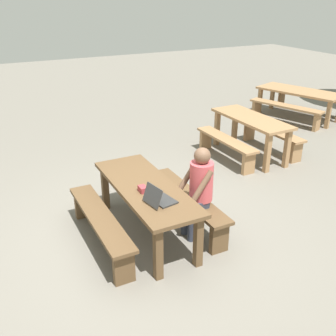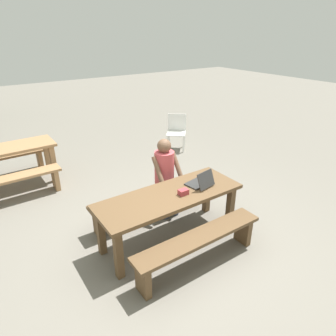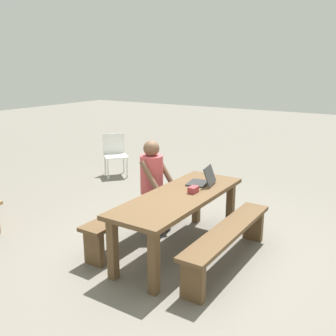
{
  "view_description": "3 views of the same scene",
  "coord_description": "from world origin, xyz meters",
  "px_view_note": "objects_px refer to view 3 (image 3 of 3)",
  "views": [
    {
      "loc": [
        4.17,
        -1.81,
        3.01
      ],
      "look_at": [
        0.14,
        0.25,
        0.97
      ],
      "focal_mm": 42.53,
      "sensor_mm": 36.0,
      "label": 1
    },
    {
      "loc": [
        -1.95,
        -2.81,
        2.7
      ],
      "look_at": [
        0.14,
        0.25,
        0.97
      ],
      "focal_mm": 31.98,
      "sensor_mm": 36.0,
      "label": 2
    },
    {
      "loc": [
        -3.62,
        -2.18,
        2.17
      ],
      "look_at": [
        0.14,
        0.25,
        0.97
      ],
      "focal_mm": 41.14,
      "sensor_mm": 36.0,
      "label": 3
    }
  ],
  "objects_px": {
    "picnic_table_front": "(179,203)",
    "plastic_chair": "(115,153)",
    "laptop": "(203,180)",
    "small_pouch": "(193,190)",
    "person_seated": "(154,179)"
  },
  "relations": [
    {
      "from": "picnic_table_front",
      "to": "plastic_chair",
      "type": "distance_m",
      "value": 3.54
    },
    {
      "from": "small_pouch",
      "to": "plastic_chair",
      "type": "height_order",
      "value": "plastic_chair"
    },
    {
      "from": "picnic_table_front",
      "to": "laptop",
      "type": "distance_m",
      "value": 0.52
    },
    {
      "from": "picnic_table_front",
      "to": "plastic_chair",
      "type": "xyz_separation_m",
      "value": [
        2.15,
        2.81,
        -0.16
      ]
    },
    {
      "from": "picnic_table_front",
      "to": "person_seated",
      "type": "xyz_separation_m",
      "value": [
        0.33,
        0.59,
        0.12
      ]
    },
    {
      "from": "plastic_chair",
      "to": "small_pouch",
      "type": "bearing_deg",
      "value": -84.03
    },
    {
      "from": "laptop",
      "to": "person_seated",
      "type": "xyz_separation_m",
      "value": [
        -0.15,
        0.63,
        -0.05
      ]
    },
    {
      "from": "picnic_table_front",
      "to": "small_pouch",
      "type": "relative_size",
      "value": 15.4
    },
    {
      "from": "person_seated",
      "to": "plastic_chair",
      "type": "bearing_deg",
      "value": 50.78
    },
    {
      "from": "laptop",
      "to": "plastic_chair",
      "type": "bearing_deg",
      "value": -130.15
    },
    {
      "from": "small_pouch",
      "to": "picnic_table_front",
      "type": "bearing_deg",
      "value": 145.16
    },
    {
      "from": "small_pouch",
      "to": "person_seated",
      "type": "height_order",
      "value": "person_seated"
    },
    {
      "from": "small_pouch",
      "to": "laptop",
      "type": "bearing_deg",
      "value": 9.63
    },
    {
      "from": "person_seated",
      "to": "plastic_chair",
      "type": "height_order",
      "value": "person_seated"
    },
    {
      "from": "plastic_chair",
      "to": "laptop",
      "type": "bearing_deg",
      "value": -79.7
    }
  ]
}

